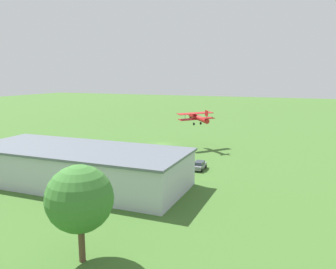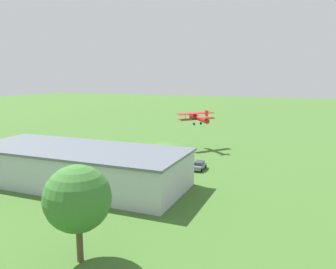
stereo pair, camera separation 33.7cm
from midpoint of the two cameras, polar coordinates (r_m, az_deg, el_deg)
ground_plane at (r=84.51m, az=-0.88°, el=-1.67°), size 400.00×400.00×0.00m
hangar at (r=55.28m, az=-14.87°, el=-5.15°), size 35.11×14.46×5.87m
biplane at (r=78.90m, az=5.23°, el=2.88°), size 8.36×8.68×3.85m
car_grey at (r=62.11m, az=5.44°, el=-5.22°), size 1.99×4.14×1.56m
car_yellow at (r=78.94m, az=-19.09°, el=-2.44°), size 2.03×4.46×1.59m
car_silver at (r=82.84m, az=-23.16°, el=-2.16°), size 2.41×4.72×1.52m
car_black at (r=87.35m, az=-26.02°, el=-1.78°), size 2.12×4.59×1.50m
person_near_hangar_door at (r=66.90m, az=-0.94°, el=-4.07°), size 0.54×0.54×1.65m
person_crossing_taxiway at (r=75.13m, az=-18.68°, el=-3.08°), size 0.53×0.53×1.55m
person_beside_truck at (r=78.05m, az=-15.87°, el=-2.36°), size 0.46×0.46×1.78m
person_by_parked_cars at (r=74.66m, az=-10.36°, el=-2.77°), size 0.52×0.52×1.59m
person_watching_takeoff at (r=67.86m, az=1.34°, el=-3.86°), size 0.45×0.45×1.66m
tree_by_windsock at (r=31.89m, az=-14.78°, el=-10.48°), size 6.18×6.18×9.19m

